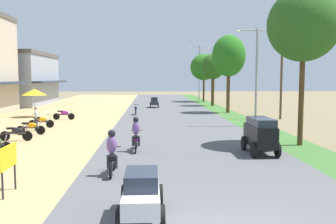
# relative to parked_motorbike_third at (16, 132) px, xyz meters

# --- Properties ---
(shophouse_far) EXTENTS (10.12, 12.88, 6.90)m
(shophouse_far) POSITION_rel_parked_motorbike_third_xyz_m (-10.61, 29.04, 2.90)
(shophouse_far) COLOR #999EA8
(shophouse_far) RESTS_ON ground
(parked_motorbike_third) EXTENTS (1.80, 0.54, 0.94)m
(parked_motorbike_third) POSITION_rel_parked_motorbike_third_xyz_m (0.00, 0.00, 0.00)
(parked_motorbike_third) COLOR black
(parked_motorbike_third) RESTS_ON dirt_shoulder
(parked_motorbike_fourth) EXTENTS (1.80, 0.54, 0.94)m
(parked_motorbike_fourth) POSITION_rel_parked_motorbike_third_xyz_m (0.06, 2.30, 0.00)
(parked_motorbike_fourth) COLOR black
(parked_motorbike_fourth) RESTS_ON dirt_shoulder
(parked_motorbike_fifth) EXTENTS (1.80, 0.54, 0.94)m
(parked_motorbike_fifth) POSITION_rel_parked_motorbike_third_xyz_m (-0.22, 5.53, 0.00)
(parked_motorbike_fifth) COLOR black
(parked_motorbike_fifth) RESTS_ON dirt_shoulder
(parked_motorbike_sixth) EXTENTS (1.80, 0.54, 0.94)m
(parked_motorbike_sixth) POSITION_rel_parked_motorbike_third_xyz_m (0.21, 10.56, 0.00)
(parked_motorbike_sixth) COLOR black
(parked_motorbike_sixth) RESTS_ON dirt_shoulder
(street_signboard) EXTENTS (0.06, 1.30, 1.50)m
(street_signboard) POSITION_rel_parked_motorbike_third_xyz_m (3.19, -9.64, 0.55)
(street_signboard) COLOR #262628
(street_signboard) RESTS_ON dirt_shoulder
(vendor_umbrella) EXTENTS (2.20, 2.20, 2.52)m
(vendor_umbrella) POSITION_rel_parked_motorbike_third_xyz_m (-2.92, 12.87, 1.75)
(vendor_umbrella) COLOR #99999E
(vendor_umbrella) RESTS_ON dirt_shoulder
(pedestrian_on_shoulder) EXTENTS (0.41, 0.43, 1.62)m
(pedestrian_on_shoulder) POSITION_rel_parked_motorbike_third_xyz_m (-0.19, 4.19, 0.41)
(pedestrian_on_shoulder) COLOR #33333D
(pedestrian_on_shoulder) RESTS_ON dirt_shoulder
(median_tree_nearest) EXTENTS (3.68, 3.68, 8.11)m
(median_tree_nearest) POSITION_rel_parked_motorbike_third_xyz_m (15.33, -1.96, 5.71)
(median_tree_nearest) COLOR #4C351E
(median_tree_nearest) RESTS_ON median_strip
(median_tree_second) EXTENTS (3.35, 3.35, 7.79)m
(median_tree_second) POSITION_rel_parked_motorbike_third_xyz_m (15.33, 16.19, 5.19)
(median_tree_second) COLOR #4C351E
(median_tree_second) RESTS_ON median_strip
(median_tree_third) EXTENTS (2.96, 2.96, 6.54)m
(median_tree_third) POSITION_rel_parked_motorbike_third_xyz_m (15.33, 25.49, 4.39)
(median_tree_third) COLOR #4C351E
(median_tree_third) RESTS_ON median_strip
(median_tree_fourth) EXTENTS (3.96, 3.96, 7.00)m
(median_tree_fourth) POSITION_rel_parked_motorbike_third_xyz_m (15.32, 33.35, 4.58)
(median_tree_fourth) COLOR #4C351E
(median_tree_fourth) RESTS_ON median_strip
(streetlamp_near) EXTENTS (3.16, 0.20, 7.07)m
(streetlamp_near) POSITION_rel_parked_motorbike_third_xyz_m (15.17, 5.78, 3.62)
(streetlamp_near) COLOR gray
(streetlamp_near) RESTS_ON median_strip
(streetlamp_mid) EXTENTS (3.16, 0.20, 8.49)m
(streetlamp_mid) POSITION_rel_parked_motorbike_third_xyz_m (15.17, 37.23, 4.36)
(streetlamp_mid) COLOR gray
(streetlamp_mid) RESTS_ON median_strip
(utility_pole_near) EXTENTS (1.80, 0.20, 8.80)m
(utility_pole_near) POSITION_rel_parked_motorbike_third_xyz_m (18.77, 10.65, 4.04)
(utility_pole_near) COLOR brown
(utility_pole_near) RESTS_ON ground
(car_sedan_white) EXTENTS (1.10, 2.26, 1.19)m
(car_sedan_white) POSITION_rel_parked_motorbike_third_xyz_m (7.25, -11.86, 0.19)
(car_sedan_white) COLOR silver
(car_sedan_white) RESTS_ON road_strip
(car_van_black) EXTENTS (1.19, 2.41, 1.67)m
(car_van_black) POSITION_rel_parked_motorbike_third_xyz_m (12.54, -4.16, 0.47)
(car_van_black) COLOR black
(car_van_black) RESTS_ON road_strip
(car_hatchback_charcoal) EXTENTS (1.04, 2.00, 1.23)m
(car_hatchback_charcoal) POSITION_rel_parked_motorbike_third_xyz_m (7.93, 22.91, 0.19)
(car_hatchback_charcoal) COLOR #282D33
(car_hatchback_charcoal) RESTS_ON road_strip
(motorbike_foreground_rider) EXTENTS (0.54, 1.80, 1.66)m
(motorbike_foreground_rider) POSITION_rel_parked_motorbike_third_xyz_m (6.09, -7.57, 0.30)
(motorbike_foreground_rider) COLOR black
(motorbike_foreground_rider) RESTS_ON road_strip
(motorbike_ahead_second) EXTENTS (0.54, 1.80, 1.66)m
(motorbike_ahead_second) POSITION_rel_parked_motorbike_third_xyz_m (6.78, -3.22, 0.30)
(motorbike_ahead_second) COLOR black
(motorbike_ahead_second) RESTS_ON road_strip
(motorbike_ahead_third) EXTENTS (0.54, 1.80, 0.94)m
(motorbike_ahead_third) POSITION_rel_parked_motorbike_third_xyz_m (6.08, 14.56, 0.02)
(motorbike_ahead_third) COLOR black
(motorbike_ahead_third) RESTS_ON road_strip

